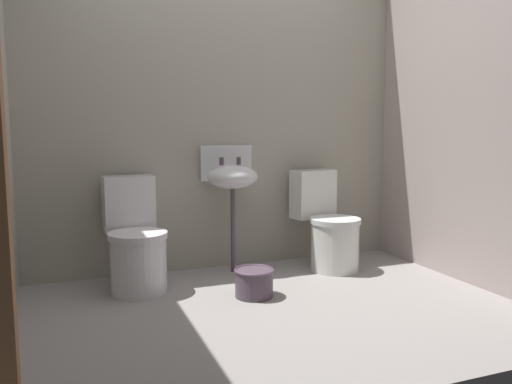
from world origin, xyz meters
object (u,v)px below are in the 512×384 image
at_px(toilet_right, 328,229).
at_px(sink, 232,176).
at_px(toilet_left, 136,244).
at_px(bucket, 254,282).

relative_size(toilet_right, sink, 0.79).
relative_size(toilet_left, toilet_right, 1.00).
xyz_separation_m(toilet_right, bucket, (-0.81, -0.46, -0.22)).
bearing_deg(bucket, toilet_left, 147.26).
xyz_separation_m(toilet_left, bucket, (0.71, -0.46, -0.22)).
bearing_deg(toilet_right, sink, -22.76).
bearing_deg(bucket, toilet_right, 29.38).
bearing_deg(toilet_left, bucket, 143.56).
height_order(toilet_left, sink, sink).
distance_m(sink, bucket, 0.92).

